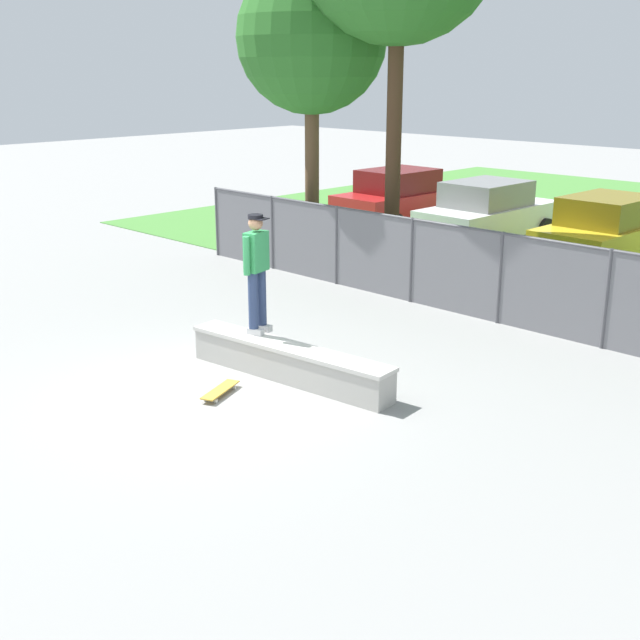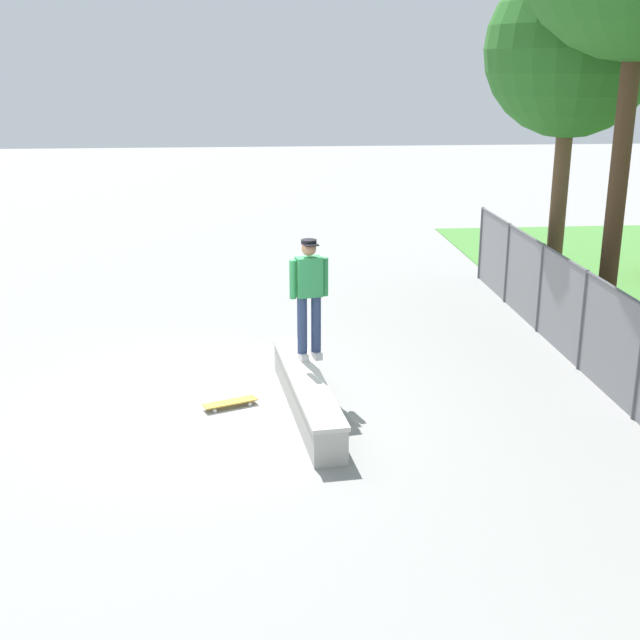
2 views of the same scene
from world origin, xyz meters
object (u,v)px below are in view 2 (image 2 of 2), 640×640
object	(u,v)px
tree_near_left	(572,51)
concrete_ledge	(307,394)
skateboarder	(309,293)
skateboard	(230,402)

from	to	relation	value
tree_near_left	concrete_ledge	bearing A→B (deg)	-47.86
skateboarder	tree_near_left	world-z (taller)	tree_near_left
skateboard	tree_near_left	size ratio (longest dim) A/B	0.12
skateboarder	skateboard	size ratio (longest dim) A/B	2.25
skateboarder	tree_near_left	size ratio (longest dim) A/B	0.27
skateboard	tree_near_left	xyz separation A→B (m)	(-4.65, 6.52, 4.98)
concrete_ledge	skateboard	xyz separation A→B (m)	(-0.26, -1.11, -0.20)
concrete_ledge	skateboarder	world-z (taller)	skateboarder
skateboard	tree_near_left	distance (m)	9.43
skateboard	tree_near_left	world-z (taller)	tree_near_left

